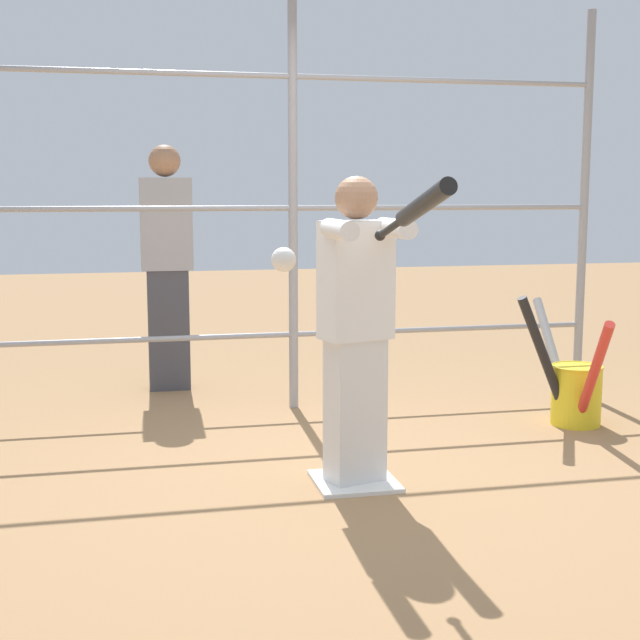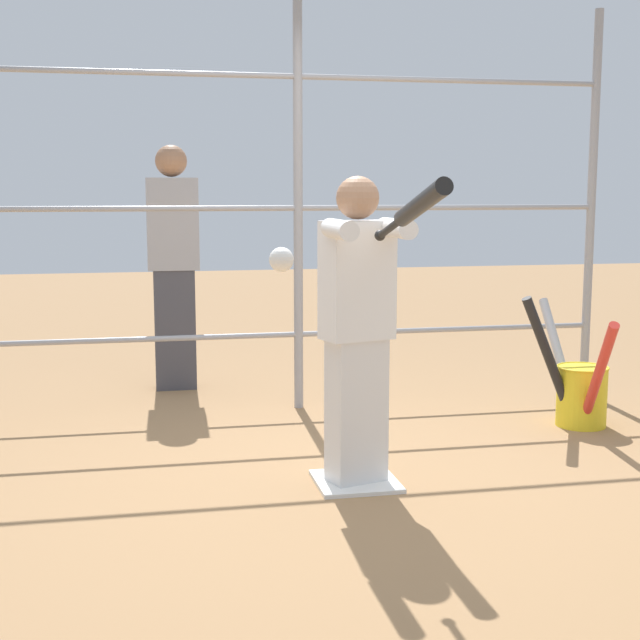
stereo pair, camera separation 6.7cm
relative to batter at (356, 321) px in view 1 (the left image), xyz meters
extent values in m
plane|color=#9E754C|center=(0.00, -0.02, -0.81)|extent=(24.00, 24.00, 0.00)
cube|color=white|center=(0.00, -0.02, -0.80)|extent=(0.40, 0.40, 0.02)
cylinder|color=#939399|center=(-2.07, -1.62, 0.51)|extent=(0.06, 0.06, 2.65)
cylinder|color=#939399|center=(0.00, -1.62, 0.51)|extent=(0.06, 0.06, 2.65)
cylinder|color=#939399|center=(0.00, -1.62, -0.32)|extent=(4.14, 0.04, 0.04)
cylinder|color=#939399|center=(0.00, -1.62, 0.51)|extent=(4.14, 0.04, 0.04)
cylinder|color=#939399|center=(0.00, -1.62, 1.34)|extent=(4.14, 0.04, 0.04)
cube|color=silver|center=(0.00, -0.02, -0.45)|extent=(0.31, 0.24, 0.73)
cube|color=white|center=(0.00, -0.02, 0.20)|extent=(0.37, 0.27, 0.57)
sphere|color=#9E7051|center=(0.00, -0.02, 0.59)|extent=(0.21, 0.21, 0.21)
cylinder|color=white|center=(-0.14, 0.15, 0.45)|extent=(0.09, 0.40, 0.09)
cylinder|color=white|center=(0.14, 0.23, 0.45)|extent=(0.09, 0.40, 0.09)
sphere|color=black|center=(0.00, 0.39, 0.43)|extent=(0.05, 0.05, 0.05)
cylinder|color=black|center=(0.00, 0.56, 0.47)|extent=(0.03, 0.35, 0.11)
cylinder|color=black|center=(0.01, 0.98, 0.58)|extent=(0.07, 0.52, 0.19)
sphere|color=white|center=(0.49, 0.74, 0.36)|extent=(0.10, 0.10, 0.10)
cylinder|color=yellow|center=(-1.62, -0.80, -0.63)|extent=(0.30, 0.30, 0.37)
torus|color=yellow|center=(-1.62, -0.80, -0.45)|extent=(0.32, 0.32, 0.01)
cylinder|color=#B2B2B7|center=(-1.63, -1.13, -0.44)|extent=(0.07, 0.58, 0.71)
cylinder|color=black|center=(-1.39, -0.77, -0.39)|extent=(0.41, 0.12, 0.79)
cylinder|color=red|center=(-1.55, -0.49, -0.44)|extent=(0.18, 0.56, 0.71)
cube|color=#3F3F47|center=(0.78, -2.37, -0.38)|extent=(0.29, 0.18, 0.87)
cube|color=#99999E|center=(0.78, -2.37, 0.39)|extent=(0.36, 0.20, 0.65)
sphere|color=#9E7051|center=(0.78, -2.37, 0.83)|extent=(0.23, 0.23, 0.23)
camera|label=1|loc=(1.09, 4.10, 0.62)|focal=50.00mm
camera|label=2|loc=(1.02, 4.11, 0.62)|focal=50.00mm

